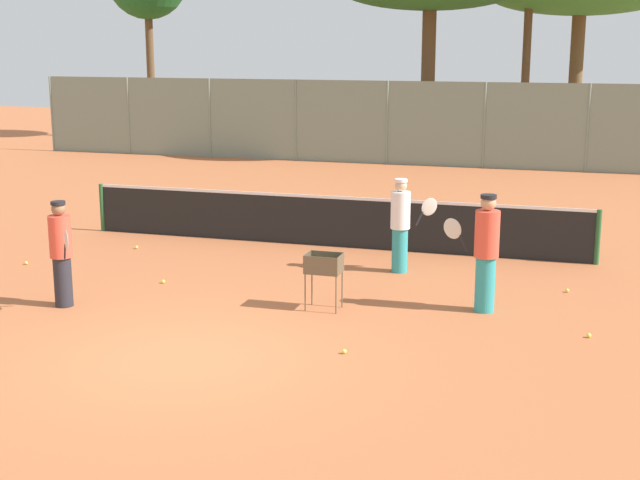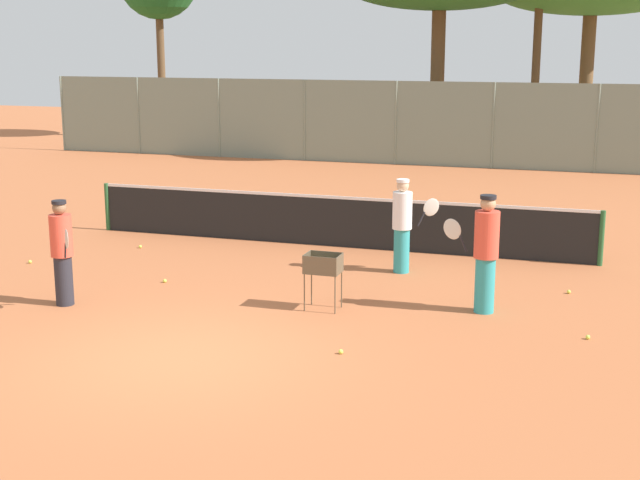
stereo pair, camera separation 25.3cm
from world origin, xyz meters
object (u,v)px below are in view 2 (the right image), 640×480
(tennis_net, at_px, (333,220))
(player_white_outfit, at_px, (403,224))
(player_yellow_shirt, at_px, (486,252))
(ball_cart, at_px, (323,268))
(parked_car, at_px, (630,140))
(player_red_cap, at_px, (62,251))

(tennis_net, xyz_separation_m, player_white_outfit, (1.84, -1.65, 0.35))
(tennis_net, relative_size, player_yellow_shirt, 5.74)
(player_yellow_shirt, height_order, ball_cart, player_yellow_shirt)
(player_white_outfit, relative_size, parked_car, 0.42)
(tennis_net, relative_size, parked_car, 2.57)
(player_red_cap, distance_m, ball_cart, 4.22)
(tennis_net, bearing_deg, ball_cart, -74.94)
(player_red_cap, distance_m, player_yellow_shirt, 6.76)
(player_yellow_shirt, bearing_deg, player_red_cap, 22.95)
(tennis_net, height_order, player_red_cap, player_red_cap)
(player_white_outfit, height_order, parked_car, player_white_outfit)
(ball_cart, bearing_deg, tennis_net, 105.06)
(ball_cart, height_order, parked_car, parked_car)
(tennis_net, bearing_deg, parked_car, 70.34)
(player_yellow_shirt, bearing_deg, tennis_net, -37.07)
(player_red_cap, xyz_separation_m, player_yellow_shirt, (6.54, 1.70, 0.08))
(tennis_net, xyz_separation_m, player_red_cap, (-2.91, -5.39, 0.34))
(player_white_outfit, distance_m, player_yellow_shirt, 2.71)
(player_yellow_shirt, bearing_deg, player_white_outfit, -40.40)
(ball_cart, bearing_deg, player_white_outfit, 75.66)
(tennis_net, height_order, parked_car, parked_car)
(player_white_outfit, bearing_deg, parked_car, 52.52)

